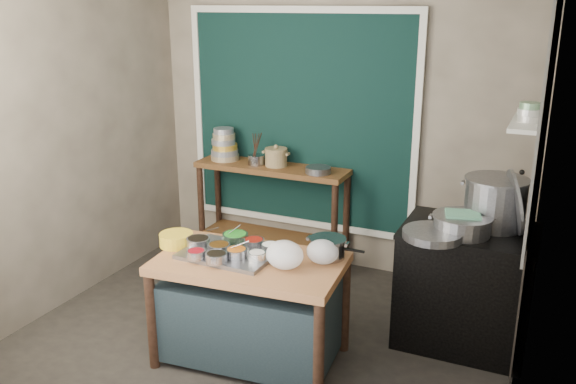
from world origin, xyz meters
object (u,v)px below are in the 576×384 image
at_px(condiment_tray, 229,253).
at_px(steamer, 462,225).
at_px(prep_table, 251,310).
at_px(stock_pot, 495,202).
at_px(back_counter, 272,214).
at_px(ceramic_crock, 276,158).
at_px(saucepan, 328,248).
at_px(utensil_cup, 256,160).
at_px(yellow_basin, 176,239).
at_px(stove_block, 465,288).

distance_m(condiment_tray, steamer, 1.60).
xyz_separation_m(prep_table, stock_pot, (1.43, 0.97, 0.68)).
height_order(prep_table, steamer, steamer).
relative_size(back_counter, condiment_tray, 2.34).
relative_size(ceramic_crock, steamer, 0.53).
distance_m(saucepan, stock_pot, 1.23).
xyz_separation_m(stock_pot, steamer, (-0.18, -0.24, -0.11)).
height_order(condiment_tray, utensil_cup, utensil_cup).
height_order(back_counter, yellow_basin, back_counter).
bearing_deg(back_counter, prep_table, -69.21).
distance_m(utensil_cup, ceramic_crock, 0.19).
bearing_deg(utensil_cup, back_counter, 13.15).
bearing_deg(steamer, back_counter, 155.31).
bearing_deg(steamer, yellow_basin, -158.64).
distance_m(condiment_tray, utensil_cup, 1.66).
bearing_deg(prep_table, stove_block, 28.20).
relative_size(utensil_cup, stock_pot, 0.34).
distance_m(prep_table, ceramic_crock, 1.80).
xyz_separation_m(saucepan, ceramic_crock, (-1.02, 1.33, 0.20)).
height_order(condiment_tray, saucepan, saucepan).
xyz_separation_m(back_counter, stock_pot, (2.03, -0.61, 0.58)).
distance_m(condiment_tray, yellow_basin, 0.43).
bearing_deg(steamer, stove_block, 70.05).
distance_m(stove_block, saucepan, 1.10).
bearing_deg(utensil_cup, condiment_tray, -69.34).
xyz_separation_m(condiment_tray, saucepan, (0.62, 0.24, 0.06)).
height_order(condiment_tray, stock_pot, stock_pot).
height_order(saucepan, ceramic_crock, ceramic_crock).
xyz_separation_m(stove_block, yellow_basin, (-1.89, -0.84, 0.37)).
bearing_deg(prep_table, saucepan, 23.93).
distance_m(yellow_basin, stock_pot, 2.25).
xyz_separation_m(condiment_tray, utensil_cup, (-0.58, 1.54, 0.23)).
distance_m(stove_block, condiment_tray, 1.72).
height_order(stove_block, condiment_tray, stove_block).
bearing_deg(stove_block, utensil_cup, 161.16).
bearing_deg(ceramic_crock, back_counter, -178.29).
height_order(prep_table, stock_pot, stock_pot).
height_order(condiment_tray, steamer, steamer).
relative_size(yellow_basin, utensil_cup, 1.54).
bearing_deg(stock_pot, prep_table, -145.88).
bearing_deg(stove_block, back_counter, 158.98).
xyz_separation_m(stove_block, saucepan, (-0.84, -0.60, 0.39)).
distance_m(prep_table, utensil_cup, 1.82).
distance_m(saucepan, utensil_cup, 1.77).
relative_size(stove_block, condiment_tray, 1.45).
height_order(back_counter, stove_block, back_counter).
height_order(yellow_basin, ceramic_crock, ceramic_crock).
bearing_deg(stock_pot, stove_block, -137.73).
bearing_deg(stove_block, yellow_basin, -155.92).
relative_size(prep_table, saucepan, 4.93).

